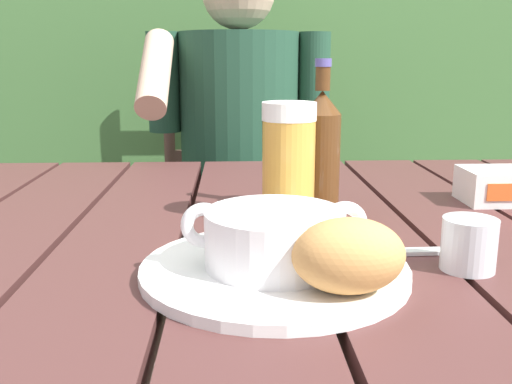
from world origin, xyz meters
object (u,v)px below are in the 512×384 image
object	(u,v)px
water_glass_small	(469,244)
serving_plate	(274,270)
soup_bowl	(274,236)
butter_tub	(501,186)
person_eating	(239,147)
beer_glass	(289,163)
bread_roll	(348,255)
table_knife	(383,252)
beer_bottle	(321,149)
chair_near_diner	(239,213)

from	to	relation	value
water_glass_small	serving_plate	bearing A→B (deg)	-177.96
soup_bowl	butter_tub	bearing A→B (deg)	37.96
person_eating	beer_glass	xyz separation A→B (m)	(0.06, -0.73, 0.09)
butter_tub	bread_roll	bearing A→B (deg)	-130.59
butter_tub	table_knife	world-z (taller)	butter_tub
person_eating	beer_bottle	xyz separation A→B (m)	(0.12, -0.67, 0.10)
bread_roll	butter_tub	world-z (taller)	bread_roll
bread_roll	water_glass_small	xyz separation A→B (m)	(0.15, 0.08, -0.02)
beer_bottle	table_knife	size ratio (longest dim) A/B	1.52
beer_glass	beer_bottle	bearing A→B (deg)	46.08
butter_tub	serving_plate	bearing A→B (deg)	-142.04
chair_near_diner	table_knife	size ratio (longest dim) A/B	6.55
bread_roll	table_knife	distance (m)	0.16
serving_plate	beer_glass	world-z (taller)	beer_glass
person_eating	serving_plate	bearing A→B (deg)	-88.29
beer_bottle	water_glass_small	bearing A→B (deg)	-63.69
serving_plate	soup_bowl	bearing A→B (deg)	0.00
soup_bowl	table_knife	world-z (taller)	soup_bowl
water_glass_small	butter_tub	world-z (taller)	water_glass_small
bread_roll	chair_near_diner	bearing A→B (deg)	94.26
beer_glass	butter_tub	size ratio (longest dim) A/B	1.40
beer_glass	table_knife	world-z (taller)	beer_glass
serving_plate	beer_bottle	xyz separation A→B (m)	(0.09, 0.27, 0.09)
soup_bowl	butter_tub	xyz separation A→B (m)	(0.39, 0.31, -0.02)
chair_near_diner	bread_roll	size ratio (longest dim) A/B	8.70
chair_near_diner	butter_tub	bearing A→B (deg)	-63.28
serving_plate	water_glass_small	bearing A→B (deg)	2.04
soup_bowl	water_glass_small	bearing A→B (deg)	2.04
person_eating	bread_roll	bearing A→B (deg)	-84.76
beer_bottle	person_eating	bearing A→B (deg)	99.95
bread_roll	butter_tub	xyz separation A→B (m)	(0.33, 0.38, -0.02)
bread_roll	beer_glass	xyz separation A→B (m)	(-0.03, 0.29, 0.04)
serving_plate	beer_bottle	size ratio (longest dim) A/B	1.27
serving_plate	bread_roll	world-z (taller)	bread_roll
serving_plate	person_eating	bearing A→B (deg)	91.71
beer_bottle	soup_bowl	bearing A→B (deg)	-108.65
table_knife	serving_plate	bearing A→B (deg)	-156.34
person_eating	beer_glass	distance (m)	0.74
bread_roll	table_knife	world-z (taller)	bread_roll
bread_roll	beer_glass	size ratio (longest dim) A/B	0.66
beer_bottle	bread_roll	bearing A→B (deg)	-94.13
beer_bottle	serving_plate	bearing A→B (deg)	-108.65
beer_glass	table_knife	distance (m)	0.20
water_glass_small	butter_tub	xyz separation A→B (m)	(0.18, 0.30, -0.00)
serving_plate	soup_bowl	xyz separation A→B (m)	(0.00, 0.00, 0.04)
chair_near_diner	water_glass_small	xyz separation A→B (m)	(0.24, -1.13, 0.27)
beer_bottle	table_knife	xyz separation A→B (m)	(0.05, -0.21, -0.09)
serving_plate	beer_glass	xyz separation A→B (m)	(0.04, 0.21, 0.08)
table_knife	beer_glass	bearing A→B (deg)	123.74
chair_near_diner	soup_bowl	bearing A→B (deg)	-88.73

